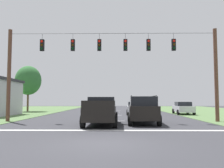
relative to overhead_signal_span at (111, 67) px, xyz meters
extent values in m
plane|color=#333338|center=(-0.14, -9.27, -4.42)|extent=(120.00, 120.00, 0.00)
cube|color=white|center=(-0.14, -5.30, -4.42)|extent=(14.40, 0.45, 0.01)
cube|color=white|center=(-0.14, 0.70, -4.42)|extent=(2.50, 0.15, 0.01)
cube|color=white|center=(-0.14, 7.66, -4.42)|extent=(2.50, 0.15, 0.01)
cube|color=white|center=(-0.14, 14.83, -4.42)|extent=(2.50, 0.15, 0.01)
cube|color=white|center=(-0.14, 20.31, -4.42)|extent=(2.50, 0.15, 0.01)
cylinder|color=brown|center=(-8.38, 0.00, -0.64)|extent=(0.30, 0.30, 7.55)
cylinder|color=brown|center=(8.45, 0.00, -0.64)|extent=(0.30, 0.30, 7.55)
cylinder|color=black|center=(0.04, 0.00, 2.78)|extent=(16.83, 0.02, 0.02)
cylinder|color=black|center=(-5.71, 0.00, 2.53)|extent=(0.02, 0.02, 0.49)
cube|color=black|center=(-5.71, 0.00, 1.81)|extent=(0.32, 0.24, 0.95)
cylinder|color=red|center=(-5.71, -0.14, 2.11)|extent=(0.20, 0.04, 0.20)
cylinder|color=#352203|center=(-5.71, -0.14, 1.81)|extent=(0.20, 0.04, 0.20)
cylinder|color=black|center=(-5.71, -0.14, 1.51)|extent=(0.20, 0.04, 0.20)
cylinder|color=black|center=(-3.18, 0.00, 2.53)|extent=(0.02, 0.02, 0.49)
cube|color=black|center=(-3.18, 0.00, 1.81)|extent=(0.32, 0.24, 0.95)
cylinder|color=red|center=(-3.18, -0.14, 2.11)|extent=(0.20, 0.04, 0.20)
cylinder|color=#352203|center=(-3.18, -0.14, 1.81)|extent=(0.20, 0.04, 0.20)
cylinder|color=black|center=(-3.18, -0.14, 1.51)|extent=(0.20, 0.04, 0.20)
cylinder|color=black|center=(-0.99, 0.00, 2.53)|extent=(0.02, 0.02, 0.49)
cube|color=black|center=(-0.99, 0.00, 1.81)|extent=(0.32, 0.24, 0.95)
cylinder|color=red|center=(-0.99, -0.14, 2.11)|extent=(0.20, 0.04, 0.20)
cylinder|color=#352203|center=(-0.99, -0.14, 1.81)|extent=(0.20, 0.04, 0.20)
cylinder|color=black|center=(-0.99, -0.14, 1.51)|extent=(0.20, 0.04, 0.20)
cylinder|color=black|center=(1.14, 0.00, 2.53)|extent=(0.02, 0.02, 0.49)
cube|color=black|center=(1.14, 0.00, 1.81)|extent=(0.32, 0.24, 0.95)
cylinder|color=red|center=(1.14, -0.14, 2.11)|extent=(0.20, 0.04, 0.20)
cylinder|color=#352203|center=(1.14, -0.14, 1.81)|extent=(0.20, 0.04, 0.20)
cylinder|color=black|center=(1.14, -0.14, 1.51)|extent=(0.20, 0.04, 0.20)
cylinder|color=black|center=(3.03, 0.00, 2.53)|extent=(0.02, 0.02, 0.49)
cube|color=black|center=(3.03, 0.00, 1.81)|extent=(0.32, 0.24, 0.95)
cylinder|color=red|center=(3.03, -0.14, 2.11)|extent=(0.20, 0.04, 0.20)
cylinder|color=#352203|center=(3.03, -0.14, 1.81)|extent=(0.20, 0.04, 0.20)
cylinder|color=black|center=(3.03, -0.14, 1.51)|extent=(0.20, 0.04, 0.20)
cylinder|color=black|center=(5.08, 0.00, 2.53)|extent=(0.02, 0.02, 0.49)
cube|color=black|center=(5.08, 0.00, 1.81)|extent=(0.32, 0.24, 0.95)
cylinder|color=red|center=(5.08, -0.14, 2.11)|extent=(0.20, 0.04, 0.20)
cylinder|color=#352203|center=(5.08, -0.14, 1.81)|extent=(0.20, 0.04, 0.20)
cylinder|color=black|center=(5.08, -0.14, 1.51)|extent=(0.20, 0.04, 0.20)
cube|color=black|center=(-0.69, -2.38, -3.60)|extent=(2.09, 5.43, 0.85)
cube|color=black|center=(-0.68, -1.73, -2.82)|extent=(1.88, 1.93, 0.70)
cube|color=black|center=(-1.65, -3.72, -2.95)|extent=(0.14, 2.38, 0.45)
cube|color=black|center=(0.23, -3.75, -2.95)|extent=(0.14, 2.38, 0.45)
cube|color=black|center=(-0.73, -5.03, -2.95)|extent=(1.96, 0.13, 0.45)
cylinder|color=black|center=(-1.66, -0.53, -4.02)|extent=(0.29, 0.80, 0.80)
cylinder|color=black|center=(0.34, -0.56, -4.02)|extent=(0.29, 0.80, 0.80)
cylinder|color=black|center=(-1.72, -4.20, -4.02)|extent=(0.29, 0.80, 0.80)
cylinder|color=black|center=(0.28, -4.23, -4.02)|extent=(0.29, 0.80, 0.80)
cube|color=black|center=(2.33, -1.41, -3.57)|extent=(2.17, 4.88, 0.95)
cube|color=black|center=(2.33, -1.56, -2.77)|extent=(1.94, 3.28, 0.65)
cylinder|color=black|center=(1.48, -1.52, -2.39)|extent=(0.17, 2.72, 0.05)
cylinder|color=black|center=(3.18, -1.60, -2.39)|extent=(0.17, 2.72, 0.05)
cylinder|color=black|center=(1.43, 0.26, -4.04)|extent=(0.29, 0.77, 0.76)
cylinder|color=black|center=(3.38, 0.17, -4.04)|extent=(0.29, 0.77, 0.76)
cylinder|color=black|center=(1.28, -3.00, -4.04)|extent=(0.29, 0.77, 0.76)
cylinder|color=black|center=(3.23, -3.09, -4.04)|extent=(0.29, 0.77, 0.76)
cube|color=silver|center=(2.70, 9.19, -3.75)|extent=(2.11, 4.42, 0.70)
cube|color=black|center=(2.70, 9.19, -3.15)|extent=(1.77, 2.21, 0.50)
cylinder|color=black|center=(3.49, 7.71, -4.10)|extent=(0.27, 0.65, 0.64)
cylinder|color=black|center=(1.70, 7.84, -4.10)|extent=(0.27, 0.65, 0.64)
cylinder|color=black|center=(3.70, 10.54, -4.10)|extent=(0.27, 0.65, 0.64)
cylinder|color=black|center=(1.91, 10.67, -4.10)|extent=(0.27, 0.65, 0.64)
cube|color=silver|center=(8.54, 9.65, -3.75)|extent=(2.04, 4.40, 0.70)
cube|color=black|center=(8.54, 9.65, -3.15)|extent=(1.74, 2.19, 0.50)
cylinder|color=black|center=(9.36, 8.18, -4.10)|extent=(0.26, 0.65, 0.64)
cylinder|color=black|center=(7.57, 8.28, -4.10)|extent=(0.26, 0.65, 0.64)
cylinder|color=black|center=(9.52, 11.01, -4.10)|extent=(0.26, 0.65, 0.64)
cylinder|color=black|center=(7.73, 11.12, -4.10)|extent=(0.26, 0.65, 0.64)
cube|color=slate|center=(-1.87, 13.86, -3.75)|extent=(2.15, 4.43, 0.70)
cube|color=black|center=(-1.87, 13.86, -3.15)|extent=(1.79, 2.23, 0.50)
cylinder|color=black|center=(-2.65, 15.35, -4.10)|extent=(0.27, 0.66, 0.64)
cylinder|color=black|center=(-0.86, 15.20, -4.10)|extent=(0.27, 0.66, 0.64)
cylinder|color=black|center=(-2.89, 12.52, -4.10)|extent=(0.27, 0.66, 0.64)
cylinder|color=black|center=(-1.09, 12.37, -4.10)|extent=(0.27, 0.66, 0.64)
cylinder|color=brown|center=(-12.95, 16.26, -2.67)|extent=(0.28, 0.28, 3.51)
ellipsoid|color=#306932|center=(-12.95, 16.26, 0.30)|extent=(3.86, 3.86, 4.42)
camera|label=1|loc=(0.30, -18.68, -2.69)|focal=37.14mm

